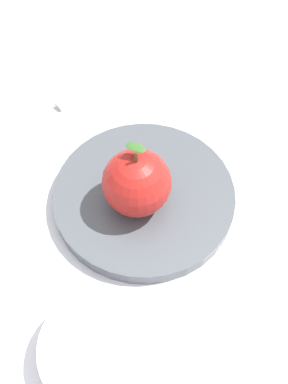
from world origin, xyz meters
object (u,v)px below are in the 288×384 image
object	(u,v)px
apple	(137,183)
side_bowl	(103,350)
dinner_plate	(144,196)
knife	(59,108)

from	to	relation	value
apple	side_bowl	world-z (taller)	apple
side_bowl	apple	bearing A→B (deg)	-13.55
side_bowl	dinner_plate	bearing A→B (deg)	-15.22
apple	side_bowl	bearing A→B (deg)	166.45
dinner_plate	side_bowl	bearing A→B (deg)	164.78
dinner_plate	knife	world-z (taller)	dinner_plate
side_bowl	knife	bearing A→B (deg)	10.35
side_bowl	knife	xyz separation A→B (m)	(0.35, 0.06, -0.02)
knife	side_bowl	bearing A→B (deg)	-169.65
dinner_plate	knife	distance (m)	0.20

